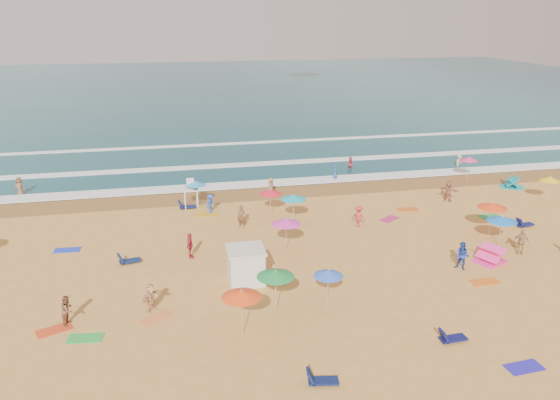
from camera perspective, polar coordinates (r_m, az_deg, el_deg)
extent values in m
plane|color=gold|center=(36.64, -0.94, -5.40)|extent=(220.00, 220.00, 0.00)
cube|color=#0C4756|center=(117.92, -9.01, 11.32)|extent=(220.00, 140.00, 0.18)
plane|color=olive|center=(48.14, -3.82, 0.61)|extent=(220.00, 220.00, 0.00)
cube|color=white|center=(50.48, -4.24, 1.58)|extent=(200.00, 2.20, 0.05)
cube|color=white|center=(57.15, -5.22, 3.62)|extent=(200.00, 1.60, 0.05)
cube|color=white|center=(66.79, -6.28, 5.82)|extent=(200.00, 1.20, 0.05)
cube|color=silver|center=(32.36, -3.59, -6.92)|extent=(2.00, 2.00, 2.00)
cube|color=silver|center=(31.91, -3.63, -5.20)|extent=(2.20, 2.20, 0.12)
imported|color=black|center=(32.63, -0.16, -7.73)|extent=(1.14, 1.78, 0.89)
cone|color=yellow|center=(50.31, 26.38, 2.00)|extent=(1.59, 1.59, 0.35)
cone|color=#E933B5|center=(35.95, 0.65, -2.27)|extent=(1.94, 1.94, 0.35)
cone|color=#FA4915|center=(26.78, -4.04, -9.75)|extent=(1.95, 1.95, 0.35)
cone|color=#FF4215|center=(41.22, 21.33, -0.53)|extent=(2.04, 2.04, 0.35)
cone|color=red|center=(42.56, -1.01, 0.87)|extent=(1.76, 1.76, 0.35)
cone|color=#3096D8|center=(44.65, -8.81, 1.76)|extent=(1.65, 1.65, 0.35)
cone|color=blue|center=(39.74, 22.19, -1.83)|extent=(2.00, 2.00, 0.35)
cone|color=#17A7BB|center=(40.60, 1.42, 0.32)|extent=(1.91, 1.91, 0.35)
cone|color=blue|center=(29.41, 5.08, -7.60)|extent=(1.61, 1.61, 0.35)
cone|color=#EB3482|center=(54.80, 19.15, 4.09)|extent=(1.71, 1.71, 0.35)
cone|color=#208D3E|center=(28.54, -0.47, -7.70)|extent=(1.98, 1.98, 0.35)
cube|color=#0E1A49|center=(24.67, 4.56, -18.33)|extent=(1.38, 0.77, 0.34)
cube|color=#102051|center=(36.21, -15.40, -6.13)|extent=(1.39, 0.82, 0.34)
cube|color=#0F124E|center=(28.50, 17.66, -13.62)|extent=(1.33, 0.62, 0.34)
cube|color=#101753|center=(44.64, 24.24, -2.35)|extent=(1.36, 0.72, 0.34)
cube|color=#101A53|center=(45.08, -9.63, -0.68)|extent=(1.30, 0.57, 0.34)
cube|color=red|center=(30.36, -22.53, -12.43)|extent=(1.90, 1.45, 0.03)
cube|color=blue|center=(39.50, -21.35, -4.89)|extent=(1.76, 0.97, 0.03)
cube|color=green|center=(29.14, -19.67, -13.44)|extent=(1.79, 1.05, 0.03)
cube|color=gold|center=(43.51, -7.71, -1.53)|extent=(1.81, 1.11, 0.03)
cube|color=orange|center=(29.80, -12.89, -11.97)|extent=(1.89, 1.65, 0.03)
cube|color=#D55C1A|center=(45.47, 13.20, -0.96)|extent=(1.77, 1.01, 0.03)
cube|color=#2A1EC0|center=(27.88, 24.15, -15.66)|extent=(1.76, 0.98, 0.03)
cube|color=green|center=(45.84, 21.02, -1.59)|extent=(1.78, 1.04, 0.03)
cube|color=orange|center=(34.86, 20.62, -8.00)|extent=(1.72, 0.90, 0.03)
cube|color=#BA2B5C|center=(43.08, 11.36, -1.95)|extent=(1.89, 1.65, 0.03)
imported|color=tan|center=(39.39, 23.89, -3.99)|extent=(1.04, 0.91, 1.69)
imported|color=#9A7047|center=(47.62, -0.97, 1.43)|extent=(0.57, 0.81, 1.57)
imported|color=#BD2F35|center=(40.90, 8.22, -1.70)|extent=(1.22, 1.12, 1.64)
imported|color=brown|center=(30.27, -21.30, -10.65)|extent=(0.79, 0.91, 1.59)
imported|color=tan|center=(30.20, -13.34, -9.89)|extent=(1.33, 1.40, 1.58)
imported|color=brown|center=(40.48, -4.05, -1.74)|extent=(0.73, 0.62, 1.69)
imported|color=tan|center=(59.55, 18.19, 3.79)|extent=(1.14, 1.02, 1.53)
imported|color=#A8654D|center=(48.21, 17.21, 0.90)|extent=(1.49, 1.55, 1.76)
imported|color=blue|center=(43.58, -7.27, -0.40)|extent=(1.11, 1.15, 1.58)
imported|color=#2559AD|center=(52.41, 5.75, 2.80)|extent=(0.44, 0.66, 1.76)
imported|color=#223B9F|center=(35.64, 18.50, -5.58)|extent=(1.07, 1.11, 1.80)
imported|color=#C33046|center=(56.02, 7.39, 3.70)|extent=(0.91, 0.79, 1.59)
imported|color=brown|center=(52.77, -25.56, 1.18)|extent=(1.03, 0.80, 1.88)
imported|color=#B42D3D|center=(35.85, -9.39, -4.74)|extent=(0.61, 1.06, 1.70)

